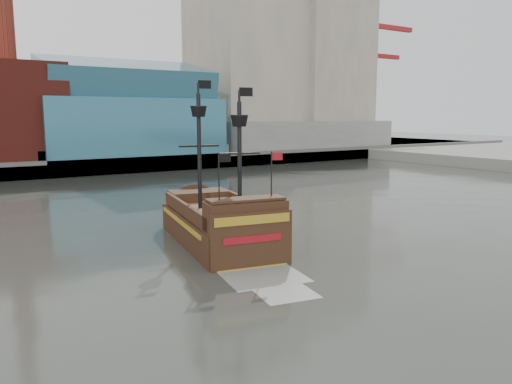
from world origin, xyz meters
TOP-DOWN VIEW (x-y plane):
  - ground at (0.00, 0.00)m, footprint 400.00×400.00m
  - promenade_far at (0.00, 92.00)m, footprint 220.00×60.00m
  - seawall at (0.00, 62.50)m, footprint 220.00×1.00m
  - skyline at (5.21, 84.56)m, footprint 149.00×45.00m
  - crane_a at (78.63, 82.00)m, footprint 22.50×4.00m
  - crane_b at (88.23, 92.00)m, footprint 19.10×4.00m
  - pirate_ship at (-1.71, 15.62)m, footprint 7.90×17.39m

SIDE VIEW (x-z plane):
  - ground at x=0.00m, z-range 0.00..0.00m
  - promenade_far at x=0.00m, z-range 0.00..2.00m
  - pirate_ship at x=-1.71m, z-range -5.14..7.41m
  - seawall at x=0.00m, z-range 0.00..2.60m
  - crane_b at x=88.23m, z-range 2.45..28.70m
  - crane_a at x=78.63m, z-range 2.99..35.24m
  - skyline at x=5.21m, z-range -6.45..55.55m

